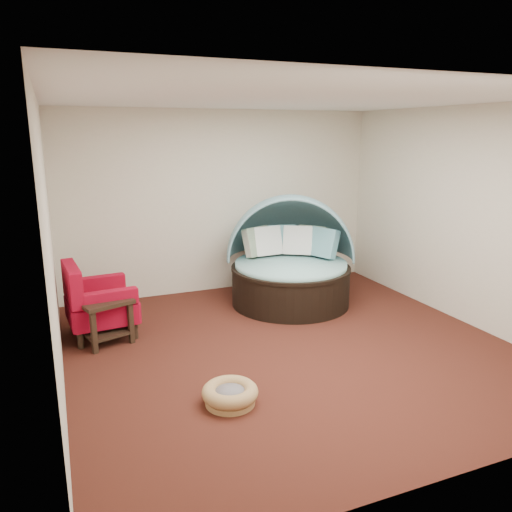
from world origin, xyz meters
name	(u,v)px	position (x,y,z in m)	size (l,w,h in m)	color
floor	(291,347)	(0.00, 0.00, 0.00)	(5.00, 5.00, 0.00)	#491D14
wall_back	(222,202)	(0.00, 2.50, 1.40)	(5.00, 5.00, 0.00)	beige
wall_front	(461,298)	(0.00, -2.50, 1.40)	(5.00, 5.00, 0.00)	beige
wall_left	(51,250)	(-2.50, 0.00, 1.40)	(5.00, 5.00, 0.00)	beige
wall_right	(466,216)	(2.50, 0.00, 1.40)	(5.00, 5.00, 0.00)	beige
ceiling	(295,99)	(0.00, 0.00, 2.80)	(5.00, 5.00, 0.00)	white
canopy_daybed	(291,253)	(0.72, 1.50, 0.74)	(2.30, 2.27, 1.59)	black
pet_basket	(230,394)	(-1.08, -0.92, 0.10)	(0.68, 0.68, 0.18)	#9A7A46
red_armchair	(96,302)	(-2.06, 1.24, 0.43)	(0.86, 0.87, 0.94)	black
side_table	(104,314)	(-2.00, 0.99, 0.35)	(0.72, 0.72, 0.55)	black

